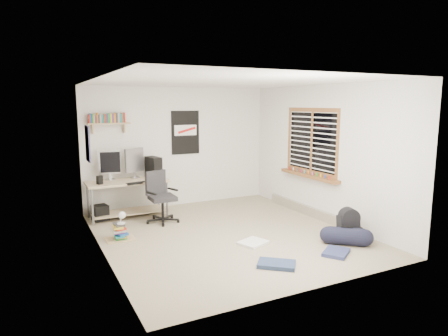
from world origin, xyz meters
name	(u,v)px	position (x,y,z in m)	size (l,w,h in m)	color
floor	(227,234)	(0.00, 0.00, -0.01)	(4.00, 4.50, 0.01)	gray
ceiling	(227,81)	(0.00, 0.00, 2.50)	(4.00, 4.50, 0.01)	white
back_wall	(179,147)	(0.00, 2.25, 1.25)	(4.00, 0.01, 2.50)	silver
left_wall	(99,169)	(-2.00, 0.00, 1.25)	(0.01, 4.50, 2.50)	silver
right_wall	(323,153)	(2.00, 0.00, 1.25)	(0.01, 4.50, 2.50)	silver
desk	(128,198)	(-1.23, 1.78, 0.36)	(1.51, 0.66, 0.69)	beige
monitor_left	(110,169)	(-1.49, 2.00, 0.91)	(0.41, 0.10, 0.45)	#AAAAAF
monitor_right	(135,167)	(-1.02, 2.00, 0.92)	(0.43, 0.11, 0.47)	#B3B3B8
pc_tower	(154,167)	(-0.64, 2.00, 0.90)	(0.19, 0.39, 0.41)	black
keyboard	(137,183)	(-1.10, 1.51, 0.70)	(0.43, 0.15, 0.02)	black
speaker_left	(100,180)	(-1.75, 1.66, 0.78)	(0.09, 0.09, 0.18)	black
speaker_right	(160,177)	(-0.67, 1.51, 0.77)	(0.08, 0.08, 0.16)	black
office_chair	(162,196)	(-0.74, 1.15, 0.49)	(0.62, 0.62, 0.94)	#242426
wall_shelf	(109,124)	(-1.45, 2.14, 1.78)	(0.80, 0.22, 0.24)	tan
poster_back_wall	(185,133)	(0.15, 2.23, 1.55)	(0.62, 0.03, 0.92)	black
poster_left_wall	(88,144)	(-1.99, 1.20, 1.50)	(0.02, 0.42, 0.60)	navy
window	(311,141)	(1.95, 0.30, 1.45)	(0.10, 1.50, 1.26)	brown
baseboard_heater	(309,211)	(1.96, 0.30, 0.09)	(0.08, 2.50, 0.18)	#B7B2A8
backpack	(348,228)	(1.59, -1.15, 0.20)	(0.32, 0.25, 0.42)	black
duffel_bag	(346,236)	(1.42, -1.29, 0.14)	(0.27, 0.27, 0.54)	black
tshirt	(253,243)	(0.15, -0.60, 0.02)	(0.41, 0.35, 0.04)	silver
jeans_a	(277,264)	(-0.01, -1.49, 0.03)	(0.50, 0.32, 0.05)	#22304E
jeans_b	(336,252)	(1.01, -1.52, 0.03)	(0.43, 0.32, 0.05)	navy
book_stack	(120,230)	(-1.65, 0.53, 0.15)	(0.42, 0.34, 0.29)	brown
desk_lamp	(121,217)	(-1.63, 0.51, 0.38)	(0.13, 0.21, 0.21)	white
subwoofer	(100,213)	(-1.75, 1.77, 0.14)	(0.26, 0.26, 0.29)	black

